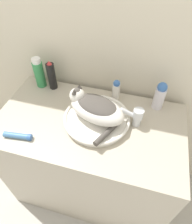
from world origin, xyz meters
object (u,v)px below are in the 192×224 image
(deodorant_stick, at_px, (116,90))
(cream_tube, at_px, (18,136))
(cat, at_px, (95,107))
(hairspray_can_black, at_px, (52,76))
(shampoo_bottle_tall, at_px, (39,73))
(lotion_bottle_white, at_px, (160,96))
(faucet, at_px, (136,116))

(deodorant_stick, xyz_separation_m, cream_tube, (-0.42, -0.43, -0.06))
(cat, height_order, hairspray_can_black, hairspray_can_black)
(shampoo_bottle_tall, distance_m, lotion_bottle_white, 0.75)
(hairspray_can_black, bearing_deg, faucet, -17.09)
(faucet, relative_size, lotion_bottle_white, 0.71)
(cat, xyz_separation_m, cream_tube, (-0.35, -0.22, -0.09))
(cat, relative_size, hairspray_can_black, 1.74)
(faucet, relative_size, deodorant_stick, 0.89)
(shampoo_bottle_tall, bearing_deg, cream_tube, -79.69)
(cream_tube, bearing_deg, shampoo_bottle_tall, 100.31)
(cat, distance_m, faucet, 0.22)
(deodorant_stick, bearing_deg, shampoo_bottle_tall, 180.00)
(shampoo_bottle_tall, height_order, cream_tube, shampoo_bottle_tall)
(deodorant_stick, distance_m, hairspray_can_black, 0.42)
(deodorant_stick, height_order, lotion_bottle_white, lotion_bottle_white)
(shampoo_bottle_tall, bearing_deg, hairspray_can_black, 0.00)
(hairspray_can_black, distance_m, cream_tube, 0.43)
(lotion_bottle_white, distance_m, cream_tube, 0.80)
(cream_tube, bearing_deg, hairspray_can_black, 89.05)
(deodorant_stick, relative_size, shampoo_bottle_tall, 0.71)
(cat, relative_size, cream_tube, 2.29)
(faucet, relative_size, shampoo_bottle_tall, 0.63)
(cat, bearing_deg, deodorant_stick, -91.84)
(lotion_bottle_white, bearing_deg, cream_tube, -147.61)
(lotion_bottle_white, relative_size, cream_tube, 1.17)
(lotion_bottle_white, bearing_deg, deodorant_stick, 180.00)
(deodorant_stick, height_order, cream_tube, deodorant_stick)
(hairspray_can_black, bearing_deg, lotion_bottle_white, 0.00)
(cat, relative_size, deodorant_stick, 2.43)
(faucet, bearing_deg, cat, -0.78)
(cat, height_order, cream_tube, cat)
(lotion_bottle_white, relative_size, hairspray_can_black, 0.89)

